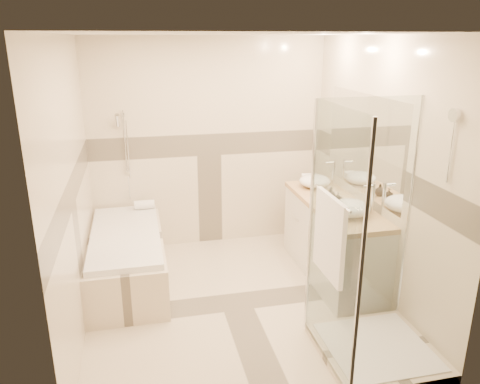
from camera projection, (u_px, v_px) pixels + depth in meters
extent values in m
cube|color=#C2B39A|center=(236.00, 302.00, 4.60)|extent=(2.80, 3.00, 0.01)
cube|color=silver|center=(235.00, 33.00, 3.81)|extent=(2.80, 3.00, 0.01)
cube|color=beige|center=(209.00, 145.00, 5.60)|extent=(2.80, 0.01, 2.50)
cube|color=beige|center=(288.00, 251.00, 2.81)|extent=(2.80, 0.01, 2.50)
cube|color=beige|center=(72.00, 191.00, 3.91)|extent=(0.01, 3.00, 2.50)
cube|color=beige|center=(378.00, 171.00, 4.50)|extent=(0.01, 3.00, 2.50)
cube|color=white|center=(363.00, 144.00, 4.71)|extent=(0.01, 1.60, 1.00)
cylinder|color=silver|center=(125.00, 141.00, 5.33)|extent=(0.02, 0.02, 0.70)
cube|color=beige|center=(127.00, 260.00, 4.91)|extent=(0.75, 1.70, 0.50)
cube|color=silver|center=(125.00, 235.00, 4.82)|extent=(0.69, 1.60, 0.06)
ellipsoid|color=silver|center=(126.00, 240.00, 4.84)|extent=(0.56, 1.40, 0.16)
cube|color=silver|center=(333.00, 242.00, 4.99)|extent=(0.55, 1.60, 0.80)
cylinder|color=silver|center=(322.00, 247.00, 4.51)|extent=(0.01, 0.24, 0.01)
cylinder|color=silver|center=(295.00, 217.00, 5.25)|extent=(0.01, 0.24, 0.01)
cube|color=tan|center=(335.00, 204.00, 4.85)|extent=(0.57, 1.62, 0.05)
cube|color=beige|center=(376.00, 351.00, 3.81)|extent=(0.90, 0.90, 0.08)
cube|color=silver|center=(377.00, 346.00, 3.80)|extent=(0.80, 0.80, 0.01)
cube|color=white|center=(333.00, 244.00, 3.41)|extent=(0.01, 0.90, 2.00)
cube|color=white|center=(361.00, 217.00, 3.91)|extent=(0.90, 0.01, 2.00)
cylinder|color=silver|center=(361.00, 273.00, 2.99)|extent=(0.03, 0.03, 2.00)
cylinder|color=silver|center=(310.00, 222.00, 3.82)|extent=(0.03, 0.03, 2.00)
cylinder|color=silver|center=(409.00, 213.00, 4.01)|extent=(0.03, 0.03, 2.00)
cylinder|color=silver|center=(454.00, 115.00, 3.30)|extent=(0.03, 0.10, 0.10)
cylinder|color=silver|center=(332.00, 198.00, 3.29)|extent=(0.02, 0.60, 0.02)
cube|color=white|center=(329.00, 237.00, 3.38)|extent=(0.04, 0.48, 0.62)
ellipsoid|color=white|center=(315.00, 181.00, 5.32)|extent=(0.35, 0.35, 0.14)
ellipsoid|color=white|center=(350.00, 208.00, 4.46)|extent=(0.38, 0.38, 0.15)
cylinder|color=silver|center=(334.00, 173.00, 5.34)|extent=(0.03, 0.03, 0.30)
cylinder|color=silver|center=(330.00, 163.00, 5.29)|extent=(0.11, 0.03, 0.03)
cylinder|color=silver|center=(373.00, 199.00, 4.48)|extent=(0.03, 0.03, 0.30)
cylinder|color=silver|center=(369.00, 186.00, 4.43)|extent=(0.11, 0.03, 0.03)
imported|color=black|center=(338.00, 199.00, 4.73)|extent=(0.07, 0.07, 0.14)
imported|color=black|center=(331.00, 194.00, 4.90)|extent=(0.13, 0.13, 0.13)
cube|color=white|center=(309.00, 179.00, 5.50)|extent=(0.19, 0.26, 0.08)
cylinder|color=white|center=(144.00, 205.00, 5.47)|extent=(0.23, 0.10, 0.10)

